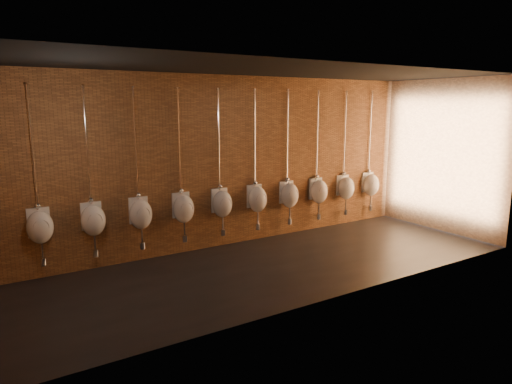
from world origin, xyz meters
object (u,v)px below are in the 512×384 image
(urinal_8, at_px, (346,187))
(urinal_9, at_px, (371,184))
(urinal_5, at_px, (257,198))
(urinal_0, at_px, (40,226))
(urinal_7, at_px, (319,191))
(urinal_4, at_px, (222,203))
(urinal_6, at_px, (289,194))
(urinal_2, at_px, (141,213))
(urinal_1, at_px, (93,219))
(urinal_3, at_px, (183,208))

(urinal_8, relative_size, urinal_9, 1.00)
(urinal_8, bearing_deg, urinal_5, 180.00)
(urinal_0, height_order, urinal_8, same)
(urinal_7, relative_size, urinal_8, 1.00)
(urinal_4, distance_m, urinal_5, 0.78)
(urinal_5, height_order, urinal_6, same)
(urinal_5, bearing_deg, urinal_8, 0.00)
(urinal_6, bearing_deg, urinal_9, 0.00)
(urinal_2, height_order, urinal_8, same)
(urinal_6, relative_size, urinal_8, 1.00)
(urinal_2, xyz_separation_m, urinal_4, (1.55, 0.00, 0.00))
(urinal_1, height_order, urinal_2, same)
(urinal_3, xyz_separation_m, urinal_7, (3.11, 0.00, 0.00))
(urinal_1, height_order, urinal_4, same)
(urinal_1, bearing_deg, urinal_6, 0.00)
(urinal_1, relative_size, urinal_2, 1.00)
(urinal_2, distance_m, urinal_3, 0.78)
(urinal_0, bearing_deg, urinal_5, 0.00)
(urinal_0, bearing_deg, urinal_9, 0.00)
(urinal_7, distance_m, urinal_9, 1.55)
(urinal_3, xyz_separation_m, urinal_6, (2.33, 0.00, 0.00))
(urinal_3, xyz_separation_m, urinal_4, (0.78, 0.00, 0.00))
(urinal_3, height_order, urinal_5, same)
(urinal_6, height_order, urinal_7, same)
(urinal_0, relative_size, urinal_2, 1.00)
(urinal_0, height_order, urinal_5, same)
(urinal_3, height_order, urinal_8, same)
(urinal_2, distance_m, urinal_9, 5.44)
(urinal_1, relative_size, urinal_4, 1.00)
(urinal_5, xyz_separation_m, urinal_7, (1.55, 0.00, 0.00))
(urinal_1, relative_size, urinal_9, 1.00)
(urinal_3, relative_size, urinal_7, 1.00)
(urinal_4, bearing_deg, urinal_9, 0.00)
(urinal_3, bearing_deg, urinal_9, 0.00)
(urinal_0, xyz_separation_m, urinal_7, (5.44, 0.00, 0.00))
(urinal_0, distance_m, urinal_5, 3.88)
(urinal_6, relative_size, urinal_7, 1.00)
(urinal_8, bearing_deg, urinal_7, 180.00)
(urinal_3, height_order, urinal_4, same)
(urinal_1, relative_size, urinal_3, 1.00)
(urinal_2, distance_m, urinal_6, 3.11)
(urinal_2, relative_size, urinal_5, 1.00)
(urinal_8, bearing_deg, urinal_0, 180.00)
(urinal_0, relative_size, urinal_7, 1.00)
(urinal_0, xyz_separation_m, urinal_8, (6.21, 0.00, 0.00))
(urinal_3, relative_size, urinal_8, 1.00)
(urinal_8, bearing_deg, urinal_3, 180.00)
(urinal_4, bearing_deg, urinal_3, 180.00)
(urinal_4, height_order, urinal_9, same)
(urinal_4, relative_size, urinal_7, 1.00)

